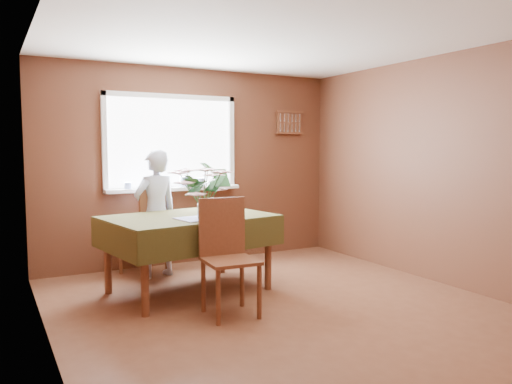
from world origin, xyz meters
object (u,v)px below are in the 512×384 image
dining_table (189,225)px  chair_near (227,252)px  flower_bouquet (203,186)px  chair_far (148,228)px  seated_woman (156,214)px

dining_table → chair_near: 0.80m
dining_table → flower_bouquet: (0.06, -0.25, 0.42)m
dining_table → chair_near: (0.06, -0.79, -0.14)m
chair_far → seated_woman: 0.24m
dining_table → chair_far: (-0.17, 0.89, -0.15)m
chair_near → seated_woman: bearing=100.2°
chair_far → flower_bouquet: bearing=76.6°
chair_near → flower_bouquet: 0.77m
dining_table → seated_woman: seated_woman is taller
dining_table → flower_bouquet: size_ratio=3.10×
chair_near → flower_bouquet: flower_bouquet is taller
flower_bouquet → chair_near: bearing=-89.4°
chair_near → flower_bouquet: bearing=94.2°
seated_woman → flower_bouquet: 1.08m
seated_woman → dining_table: bearing=85.4°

